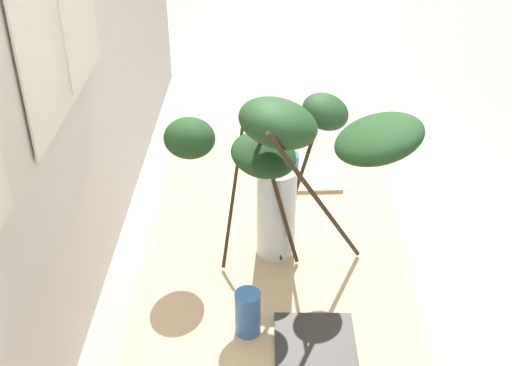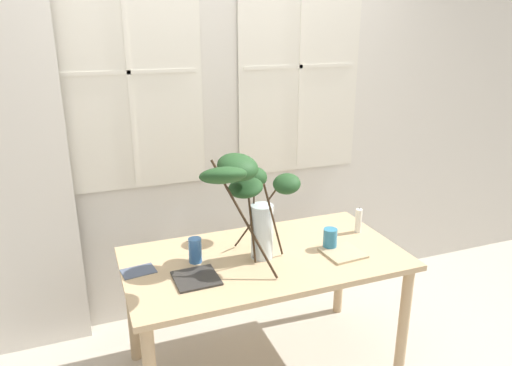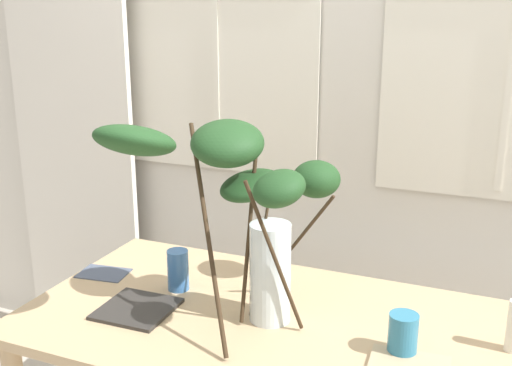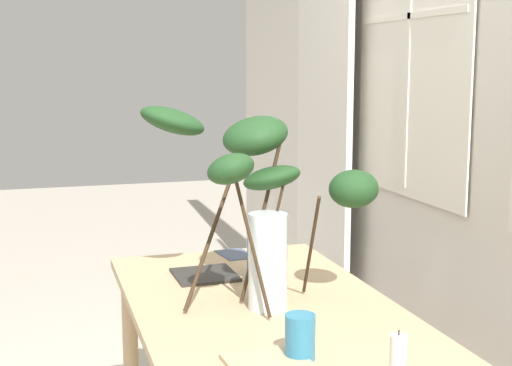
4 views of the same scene
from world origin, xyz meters
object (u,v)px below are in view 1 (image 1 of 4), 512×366
Objects in this scene: plate_square_right at (312,176)px; drinking_glass_blue_right at (288,169)px; plate_square_left at (315,343)px; drinking_glass_blue_left at (248,313)px; dining_table at (275,269)px; pillar_candle at (253,129)px; vase_with_branches at (282,158)px.

drinking_glass_blue_right is at bearing 109.80° from plate_square_right.
plate_square_right is (0.82, -0.02, 0.00)m from plate_square_left.
drinking_glass_blue_left is 0.63× the size of plate_square_left.
plate_square_right is at bearing -17.67° from dining_table.
vase_with_branches is at bearing -171.88° from pillar_candle.
dining_table is 0.48m from vase_with_branches.
drinking_glass_blue_left is (-0.37, 0.07, 0.16)m from dining_table.
drinking_glass_blue_right is at bearing -3.45° from vase_with_branches.
pillar_candle reaches higher than plate_square_left.
drinking_glass_blue_left is at bearing 165.37° from plate_square_right.
plate_square_right is (0.41, -0.13, 0.10)m from dining_table.
drinking_glass_blue_right is (0.47, -0.03, -0.33)m from vase_with_branches.
drinking_glass_blue_left is at bearing 162.84° from vase_with_branches.
drinking_glass_blue_right is 0.11m from plate_square_right.
vase_with_branches is 0.64m from plate_square_right.
plate_square_left is (-0.79, -0.07, -0.05)m from drinking_glass_blue_right.
vase_with_branches is 4.67× the size of pillar_candle.
drinking_glass_blue_right reaches higher than dining_table.
plate_square_right is (0.78, -0.20, -0.06)m from drinking_glass_blue_left.
pillar_candle reaches higher than drinking_glass_blue_left.
dining_table is 0.44m from plate_square_left.
dining_table is at bearing 173.81° from drinking_glass_blue_right.
vase_with_branches is 0.81m from pillar_candle.
drinking_glass_blue_left is 0.81m from plate_square_right.
pillar_candle reaches higher than drinking_glass_blue_right.
drinking_glass_blue_right is at bearing -6.19° from dining_table.
plate_square_left is (-0.04, -0.18, -0.06)m from drinking_glass_blue_left.
plate_square_left is at bearing -169.23° from pillar_candle.
drinking_glass_blue_right is 0.58× the size of plate_square_right.
vase_with_branches is 0.43m from drinking_glass_blue_left.
drinking_glass_blue_right is 0.74× the size of pillar_candle.
drinking_glass_blue_left reaches higher than plate_square_left.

